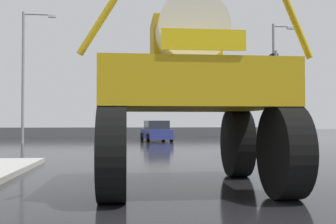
% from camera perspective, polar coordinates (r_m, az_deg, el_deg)
% --- Properties ---
extents(ground_plane, '(120.00, 120.00, 0.00)m').
position_cam_1_polar(ground_plane, '(20.80, -1.82, -5.28)').
color(ground_plane, black).
extents(oversize_sprayer, '(4.21, 4.90, 4.29)m').
position_cam_1_polar(oversize_sprayer, '(8.91, 2.65, 2.46)').
color(oversize_sprayer, black).
rests_on(oversize_sprayer, ground).
extents(sedan_ahead, '(2.25, 4.27, 1.52)m').
position_cam_1_polar(sedan_ahead, '(30.75, -1.65, -2.71)').
color(sedan_ahead, navy).
rests_on(sedan_ahead, ground).
extents(traffic_signal_near_right, '(0.24, 0.54, 4.09)m').
position_cam_1_polar(traffic_signal_near_right, '(16.05, 14.56, 4.28)').
color(traffic_signal_near_right, gray).
rests_on(traffic_signal_near_right, ground).
extents(traffic_signal_far_left, '(0.24, 0.55, 3.49)m').
position_cam_1_polar(traffic_signal_far_left, '(32.89, -6.61, 0.57)').
color(traffic_signal_far_left, gray).
rests_on(traffic_signal_far_left, ground).
extents(streetlight_far_left, '(2.18, 0.24, 8.69)m').
position_cam_1_polar(streetlight_far_left, '(28.72, -19.15, 5.52)').
color(streetlight_far_left, gray).
rests_on(streetlight_far_left, ground).
extents(streetlight_far_right, '(1.59, 0.24, 8.17)m').
position_cam_1_polar(streetlight_far_right, '(29.20, 14.65, 4.71)').
color(streetlight_far_right, gray).
rests_on(streetlight_far_right, ground).
extents(roadside_barrier, '(30.00, 0.24, 0.90)m').
position_cam_1_polar(roadside_barrier, '(39.79, -3.92, -2.80)').
color(roadside_barrier, '#59595B').
rests_on(roadside_barrier, ground).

